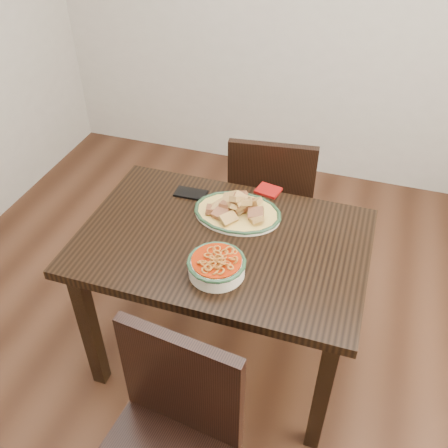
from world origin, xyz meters
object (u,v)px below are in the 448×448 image
(chair_far, at_px, (271,199))
(smartphone, at_px, (191,193))
(dining_table, at_px, (222,258))
(chair_near, at_px, (168,439))
(noodle_bowl, at_px, (217,264))
(fish_plate, at_px, (237,206))

(chair_far, distance_m, smartphone, 0.56)
(dining_table, relative_size, chair_near, 1.29)
(dining_table, bearing_deg, noodle_bowl, -78.04)
(fish_plate, bearing_deg, chair_near, -87.46)
(fish_plate, height_order, noodle_bowl, fish_plate)
(fish_plate, distance_m, smartphone, 0.26)
(smartphone, bearing_deg, chair_far, 54.04)
(chair_near, xyz_separation_m, fish_plate, (-0.04, 0.88, 0.30))
(noodle_bowl, bearing_deg, dining_table, 101.96)
(fish_plate, bearing_deg, chair_far, 85.17)
(chair_near, xyz_separation_m, smartphone, (-0.28, 0.96, 0.26))
(fish_plate, bearing_deg, smartphone, 162.20)
(chair_near, relative_size, smartphone, 6.28)
(noodle_bowl, distance_m, smartphone, 0.51)
(dining_table, height_order, fish_plate, fish_plate)
(smartphone, bearing_deg, fish_plate, -19.44)
(chair_near, distance_m, smartphone, 1.03)
(chair_far, distance_m, chair_near, 1.37)
(noodle_bowl, xyz_separation_m, smartphone, (-0.27, 0.43, -0.04))
(fish_plate, relative_size, noodle_bowl, 1.68)
(chair_near, xyz_separation_m, noodle_bowl, (-0.01, 0.53, 0.29))
(smartphone, bearing_deg, chair_near, -75.44)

